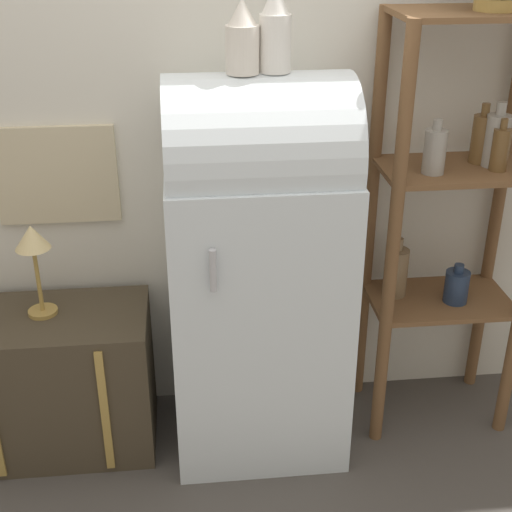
{
  "coord_description": "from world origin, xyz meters",
  "views": [
    {
      "loc": [
        -0.26,
        -2.07,
        1.98
      ],
      "look_at": [
        -0.01,
        0.27,
        0.82
      ],
      "focal_mm": 50.0,
      "sensor_mm": 36.0,
      "label": 1
    }
  ],
  "objects_px": {
    "vase_left": "(242,39)",
    "vase_center": "(275,31)",
    "suitcase_trunk": "(57,381)",
    "desk_lamp": "(33,247)",
    "refrigerator": "(258,267)"
  },
  "relations": [
    {
      "from": "vase_left",
      "to": "desk_lamp",
      "type": "xyz_separation_m",
      "value": [
        -0.76,
        0.06,
        -0.73
      ]
    },
    {
      "from": "refrigerator",
      "to": "vase_left",
      "type": "distance_m",
      "value": 0.83
    },
    {
      "from": "suitcase_trunk",
      "to": "vase_center",
      "type": "xyz_separation_m",
      "value": [
        0.85,
        -0.02,
        1.32
      ]
    },
    {
      "from": "vase_left",
      "to": "vase_center",
      "type": "xyz_separation_m",
      "value": [
        0.11,
        0.01,
        0.02
      ]
    },
    {
      "from": "vase_center",
      "to": "desk_lamp",
      "type": "distance_m",
      "value": 1.15
    },
    {
      "from": "vase_left",
      "to": "desk_lamp",
      "type": "height_order",
      "value": "vase_left"
    },
    {
      "from": "refrigerator",
      "to": "vase_center",
      "type": "distance_m",
      "value": 0.85
    },
    {
      "from": "vase_left",
      "to": "vase_center",
      "type": "distance_m",
      "value": 0.11
    },
    {
      "from": "desk_lamp",
      "to": "refrigerator",
      "type": "bearing_deg",
      "value": -3.9
    },
    {
      "from": "refrigerator",
      "to": "vase_center",
      "type": "bearing_deg",
      "value": 7.74
    },
    {
      "from": "vase_center",
      "to": "desk_lamp",
      "type": "xyz_separation_m",
      "value": [
        -0.87,
        0.05,
        -0.75
      ]
    },
    {
      "from": "vase_center",
      "to": "suitcase_trunk",
      "type": "bearing_deg",
      "value": 178.56
    },
    {
      "from": "suitcase_trunk",
      "to": "vase_center",
      "type": "bearing_deg",
      "value": -1.44
    },
    {
      "from": "vase_left",
      "to": "desk_lamp",
      "type": "bearing_deg",
      "value": 175.51
    },
    {
      "from": "vase_left",
      "to": "vase_center",
      "type": "relative_size",
      "value": 0.83
    }
  ]
}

